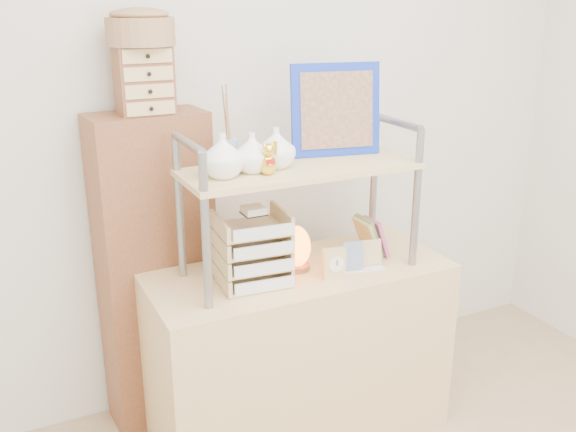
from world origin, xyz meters
name	(u,v)px	position (x,y,z in m)	size (l,w,h in m)	color
room_shell	(455,30)	(0.00, 0.39, 1.69)	(3.42, 3.41, 2.61)	silver
desk	(299,353)	(0.00, 1.20, 0.38)	(1.20, 0.50, 0.75)	tan
cabinet	(157,275)	(-0.48, 1.57, 0.68)	(0.45, 0.24, 1.35)	brown
hutch	(287,160)	(-0.05, 1.21, 1.20)	(0.90, 0.34, 0.78)	gray
letter_tray	(254,253)	(-0.21, 1.17, 0.87)	(0.26, 0.25, 0.30)	tan
salt_lamp	(297,248)	(-0.01, 1.21, 0.84)	(0.12, 0.11, 0.18)	brown
desk_clock	(334,264)	(0.08, 1.07, 0.81)	(0.09, 0.05, 0.12)	tan
postcard_stand	(363,261)	(0.22, 1.10, 0.79)	(0.18, 0.08, 0.12)	white
drawer_chest	(144,80)	(-0.48, 1.55, 1.48)	(0.20, 0.16, 0.25)	brown
woven_basket	(140,31)	(-0.48, 1.55, 1.65)	(0.25, 0.25, 0.10)	brown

